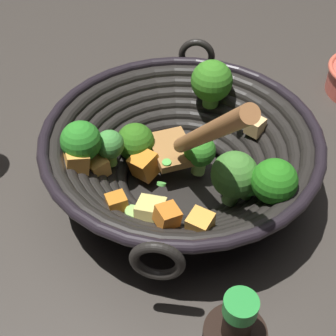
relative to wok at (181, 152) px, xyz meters
name	(u,v)px	position (x,y,z in m)	size (l,w,h in m)	color
ground_plane	(180,187)	(0.00, 0.00, -0.06)	(4.00, 4.00, 0.00)	#332D28
wok	(181,152)	(0.00, 0.00, 0.00)	(0.34, 0.34, 0.24)	black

